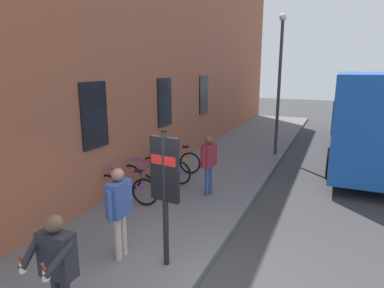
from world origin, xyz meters
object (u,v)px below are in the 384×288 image
street_lamp (280,74)px  pedestrian_crossing_street (119,204)px  bicycle_by_door (126,189)px  bicycle_mid_rack (147,178)px  bicycle_nearest_sign (175,161)px  transit_info_sign (165,178)px  bicycle_leaning_wall (166,169)px  tourist_with_hotdogs (57,262)px  city_bus (370,110)px  pedestrian_near_bus (209,159)px

street_lamp → pedestrian_crossing_street: bearing=171.9°
bicycle_by_door → street_lamp: (6.56, -2.59, 2.78)m
bicycle_mid_rack → bicycle_nearest_sign: 1.84m
transit_info_sign → pedestrian_crossing_street: (-0.14, 0.86, -0.56)m
bicycle_leaning_wall → bicycle_mid_rack: bearing=174.0°
bicycle_nearest_sign → transit_info_sign: 5.40m
bicycle_mid_rack → transit_info_sign: 3.84m
bicycle_mid_rack → transit_info_sign: (-2.92, -2.19, 1.21)m
pedestrian_crossing_street → tourist_with_hotdogs: pedestrian_crossing_street is taller
bicycle_nearest_sign → bicycle_by_door: bearing=-179.3°
bicycle_leaning_wall → tourist_with_hotdogs: (-5.72, -1.57, 0.62)m
tourist_with_hotdogs → bicycle_by_door: bearing=23.7°
bicycle_by_door → city_bus: bearing=-36.2°
bicycle_leaning_wall → pedestrian_crossing_street: 4.20m
city_bus → tourist_with_hotdogs: 12.64m
bicycle_leaning_wall → city_bus: 8.57m
pedestrian_near_bus → tourist_with_hotdogs: pedestrian_near_bus is taller
bicycle_by_door → bicycle_mid_rack: bearing=-1.5°
transit_info_sign → pedestrian_crossing_street: bearing=99.3°
bicycle_mid_rack → tourist_with_hotdogs: size_ratio=1.08×
transit_info_sign → pedestrian_near_bus: bearing=8.8°
pedestrian_crossing_street → pedestrian_near_bus: bearing=-5.3°
bicycle_mid_rack → bicycle_nearest_sign: (1.83, 0.06, 0.00)m
pedestrian_crossing_street → bicycle_leaning_wall: bearing=17.3°
pedestrian_near_bus → street_lamp: size_ratio=0.31×
pedestrian_crossing_street → bicycle_by_door: bearing=32.9°
pedestrian_crossing_street → pedestrian_near_bus: size_ratio=1.03×
bicycle_by_door → transit_info_sign: (-1.96, -2.21, 1.21)m
city_bus → pedestrian_crossing_street: size_ratio=6.18×
bicycle_nearest_sign → city_bus: 8.04m
bicycle_nearest_sign → city_bus: (5.25, -5.92, 1.41)m
bicycle_nearest_sign → city_bus: bearing=-48.5°
bicycle_leaning_wall → tourist_with_hotdogs: tourist_with_hotdogs is taller
bicycle_by_door → bicycle_nearest_sign: size_ratio=1.01×
bicycle_mid_rack → street_lamp: street_lamp is taller
transit_info_sign → bicycle_mid_rack: bearing=36.9°
city_bus → bicycle_leaning_wall: bearing=137.0°
transit_info_sign → pedestrian_near_bus: size_ratio=1.46×
bicycle_by_door → city_bus: 10.06m
city_bus → street_lamp: street_lamp is taller
bicycle_mid_rack → street_lamp: (5.60, -2.56, 2.78)m
bicycle_mid_rack → transit_info_sign: bearing=-143.1°
bicycle_leaning_wall → tourist_with_hotdogs: bearing=-164.6°
bicycle_nearest_sign → tourist_with_hotdogs: tourist_with_hotdogs is taller
bicycle_nearest_sign → pedestrian_near_bus: pedestrian_near_bus is taller
bicycle_leaning_wall → city_bus: bearing=-43.0°
bicycle_by_door → street_lamp: 7.58m
bicycle_mid_rack → city_bus: 9.30m
bicycle_nearest_sign → pedestrian_crossing_street: 5.13m
bicycle_nearest_sign → bicycle_mid_rack: bearing=-178.2°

